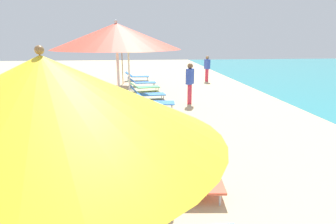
{
  "coord_description": "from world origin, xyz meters",
  "views": [
    {
      "loc": [
        0.79,
        5.51,
        2.6
      ],
      "look_at": [
        1.48,
        12.15,
        0.84
      ],
      "focal_mm": 30.23,
      "sensor_mm": 36.0,
      "label": 1
    }
  ],
  "objects_px": {
    "lounger_fifth_shoreside": "(155,102)",
    "umbrella_sixth": "(128,42)",
    "lounger_farthest_inland": "(141,82)",
    "umbrella_third": "(45,100)",
    "umbrella_farthest": "(121,44)",
    "lounger_sixth_inland": "(147,93)",
    "person_walking_near": "(207,66)",
    "person_walking_mid": "(190,80)",
    "lounger_farthest_shoreside": "(137,76)",
    "lounger_fourth_inland": "(179,183)",
    "lounger_fifth_inland": "(144,120)",
    "lounger_sixth_shoreside": "(144,86)",
    "umbrella_fourth": "(117,36)",
    "umbrella_fifth": "(128,43)",
    "lounger_fourth_shoreside": "(144,134)"
  },
  "relations": [
    {
      "from": "umbrella_third",
      "to": "umbrella_farthest",
      "type": "height_order",
      "value": "umbrella_third"
    },
    {
      "from": "lounger_farthest_inland",
      "to": "umbrella_third",
      "type": "bearing_deg",
      "value": -97.15
    },
    {
      "from": "umbrella_fifth",
      "to": "lounger_farthest_inland",
      "type": "distance_m",
      "value": 6.7
    },
    {
      "from": "lounger_farthest_shoreside",
      "to": "person_walking_near",
      "type": "height_order",
      "value": "person_walking_near"
    },
    {
      "from": "person_walking_near",
      "to": "umbrella_sixth",
      "type": "bearing_deg",
      "value": -157.43
    },
    {
      "from": "lounger_fifth_inland",
      "to": "lounger_sixth_inland",
      "type": "height_order",
      "value": "lounger_sixth_inland"
    },
    {
      "from": "umbrella_sixth",
      "to": "umbrella_fifth",
      "type": "bearing_deg",
      "value": -88.17
    },
    {
      "from": "lounger_fourth_inland",
      "to": "lounger_sixth_inland",
      "type": "bearing_deg",
      "value": 97.84
    },
    {
      "from": "umbrella_sixth",
      "to": "umbrella_farthest",
      "type": "relative_size",
      "value": 1.09
    },
    {
      "from": "lounger_farthest_shoreside",
      "to": "lounger_farthest_inland",
      "type": "distance_m",
      "value": 2.18
    },
    {
      "from": "person_walking_mid",
      "to": "lounger_farthest_shoreside",
      "type": "bearing_deg",
      "value": 140.14
    },
    {
      "from": "lounger_sixth_shoreside",
      "to": "lounger_farthest_inland",
      "type": "height_order",
      "value": "lounger_sixth_shoreside"
    },
    {
      "from": "lounger_farthest_shoreside",
      "to": "lounger_farthest_inland",
      "type": "xyz_separation_m",
      "value": [
        0.25,
        -2.17,
        -0.05
      ]
    },
    {
      "from": "umbrella_third",
      "to": "lounger_fifth_shoreside",
      "type": "bearing_deg",
      "value": 81.86
    },
    {
      "from": "umbrella_third",
      "to": "lounger_farthest_shoreside",
      "type": "distance_m",
      "value": 15.85
    },
    {
      "from": "umbrella_fourth",
      "to": "person_walking_near",
      "type": "distance_m",
      "value": 12.38
    },
    {
      "from": "person_walking_near",
      "to": "person_walking_mid",
      "type": "height_order",
      "value": "person_walking_mid"
    },
    {
      "from": "umbrella_third",
      "to": "lounger_fifth_shoreside",
      "type": "distance_m",
      "value": 8.52
    },
    {
      "from": "umbrella_sixth",
      "to": "lounger_farthest_inland",
      "type": "xyz_separation_m",
      "value": [
        0.56,
        2.52,
        -2.17
      ]
    },
    {
      "from": "lounger_fifth_inland",
      "to": "lounger_farthest_shoreside",
      "type": "relative_size",
      "value": 1.17
    },
    {
      "from": "umbrella_fourth",
      "to": "lounger_sixth_shoreside",
      "type": "height_order",
      "value": "umbrella_fourth"
    },
    {
      "from": "umbrella_fifth",
      "to": "lounger_sixth_inland",
      "type": "relative_size",
      "value": 1.79
    },
    {
      "from": "umbrella_third",
      "to": "umbrella_sixth",
      "type": "distance_m",
      "value": 11.04
    },
    {
      "from": "umbrella_third",
      "to": "umbrella_farthest",
      "type": "distance_m",
      "value": 14.55
    },
    {
      "from": "lounger_fourth_shoreside",
      "to": "umbrella_fifth",
      "type": "relative_size",
      "value": 0.56
    },
    {
      "from": "lounger_fifth_inland",
      "to": "umbrella_sixth",
      "type": "xyz_separation_m",
      "value": [
        -0.56,
        5.01,
        2.14
      ]
    },
    {
      "from": "umbrella_farthest",
      "to": "person_walking_near",
      "type": "relative_size",
      "value": 1.62
    },
    {
      "from": "lounger_fourth_inland",
      "to": "lounger_fifth_inland",
      "type": "xyz_separation_m",
      "value": [
        -0.49,
        3.73,
        0.02
      ]
    },
    {
      "from": "lounger_fifth_inland",
      "to": "lounger_farthest_shoreside",
      "type": "distance_m",
      "value": 9.7
    },
    {
      "from": "lounger_fifth_shoreside",
      "to": "lounger_fifth_inland",
      "type": "height_order",
      "value": "lounger_fifth_shoreside"
    },
    {
      "from": "lounger_fifth_inland",
      "to": "lounger_farthest_inland",
      "type": "distance_m",
      "value": 7.53
    },
    {
      "from": "umbrella_fourth",
      "to": "umbrella_fifth",
      "type": "xyz_separation_m",
      "value": [
        0.08,
        3.68,
        -0.18
      ]
    },
    {
      "from": "umbrella_fifth",
      "to": "lounger_fifth_shoreside",
      "type": "height_order",
      "value": "umbrella_fifth"
    },
    {
      "from": "lounger_sixth_shoreside",
      "to": "person_walking_mid",
      "type": "height_order",
      "value": "person_walking_mid"
    },
    {
      "from": "umbrella_sixth",
      "to": "lounger_farthest_inland",
      "type": "bearing_deg",
      "value": 77.38
    },
    {
      "from": "lounger_fourth_shoreside",
      "to": "lounger_sixth_inland",
      "type": "bearing_deg",
      "value": 96.33
    },
    {
      "from": "lounger_fourth_shoreside",
      "to": "lounger_farthest_shoreside",
      "type": "height_order",
      "value": "lounger_farthest_shoreside"
    },
    {
      "from": "umbrella_sixth",
      "to": "lounger_farthest_inland",
      "type": "height_order",
      "value": "umbrella_sixth"
    },
    {
      "from": "umbrella_fourth",
      "to": "lounger_farthest_shoreside",
      "type": "relative_size",
      "value": 1.96
    },
    {
      "from": "lounger_fourth_shoreside",
      "to": "lounger_farthest_inland",
      "type": "height_order",
      "value": "lounger_farthest_inland"
    },
    {
      "from": "lounger_fifth_shoreside",
      "to": "umbrella_sixth",
      "type": "bearing_deg",
      "value": 114.74
    },
    {
      "from": "umbrella_third",
      "to": "lounger_sixth_inland",
      "type": "bearing_deg",
      "value": 84.66
    },
    {
      "from": "lounger_sixth_inland",
      "to": "person_walking_near",
      "type": "relative_size",
      "value": 1.0
    },
    {
      "from": "lounger_farthest_shoreside",
      "to": "lounger_sixth_inland",
      "type": "bearing_deg",
      "value": -82.45
    },
    {
      "from": "lounger_fourth_inland",
      "to": "lounger_sixth_shoreside",
      "type": "relative_size",
      "value": 0.94
    },
    {
      "from": "umbrella_fifth",
      "to": "umbrella_farthest",
      "type": "bearing_deg",
      "value": 94.79
    },
    {
      "from": "lounger_farthest_inland",
      "to": "lounger_fourth_inland",
      "type": "bearing_deg",
      "value": -91.5
    },
    {
      "from": "umbrella_farthest",
      "to": "person_walking_mid",
      "type": "xyz_separation_m",
      "value": [
        2.93,
        -5.44,
        -1.28
      ]
    },
    {
      "from": "umbrella_sixth",
      "to": "lounger_sixth_inland",
      "type": "distance_m",
      "value": 2.45
    },
    {
      "from": "lounger_fifth_shoreside",
      "to": "lounger_sixth_shoreside",
      "type": "bearing_deg",
      "value": 100.43
    }
  ]
}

